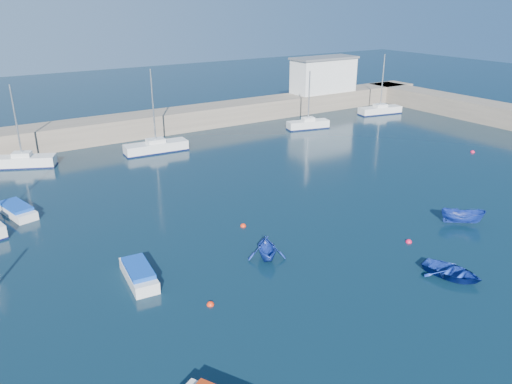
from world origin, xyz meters
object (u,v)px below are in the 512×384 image
sailboat_6 (156,147)px  dinghy_left (267,248)px  sailboat_8 (380,110)px  motorboat_1 (139,274)px  motorboat_2 (17,210)px  dinghy_center (452,272)px  dinghy_right (463,217)px  sailboat_7 (308,124)px  harbor_office (324,76)px  sailboat_5 (23,161)px

sailboat_6 → dinghy_left: bearing=177.1°
sailboat_6 → sailboat_8: bearing=-85.2°
motorboat_1 → motorboat_2: size_ratio=0.91×
dinghy_center → dinghy_right: bearing=15.9°
dinghy_center → sailboat_7: bearing=48.9°
harbor_office → dinghy_center: 50.94m
sailboat_7 → sailboat_8: bearing=-71.9°
sailboat_5 → dinghy_right: (25.96, -33.19, -0.01)m
sailboat_5 → sailboat_8: size_ratio=0.97×
sailboat_5 → dinghy_left: (10.29, -29.56, 0.15)m
harbor_office → motorboat_2: (-47.09, -18.60, -4.67)m
sailboat_8 → motorboat_1: size_ratio=2.04×
sailboat_8 → motorboat_1: bearing=129.0°
harbor_office → motorboat_2: bearing=-158.4°
motorboat_2 → dinghy_center: (21.21, -25.02, -0.05)m
sailboat_5 → dinghy_right: 42.14m
sailboat_5 → dinghy_center: bearing=-128.7°
sailboat_5 → motorboat_2: 13.04m
sailboat_5 → motorboat_1: 27.74m
harbor_office → dinghy_center: harbor_office is taller
sailboat_8 → dinghy_left: (-39.06, -27.76, 0.19)m
harbor_office → motorboat_1: (-42.40, -33.48, -4.62)m
sailboat_6 → sailboat_8: (35.83, 0.62, -0.03)m
motorboat_1 → dinghy_left: bearing=-7.5°
harbor_office → sailboat_7: 14.07m
dinghy_left → dinghy_right: size_ratio=0.92×
harbor_office → dinghy_left: 49.41m
sailboat_7 → sailboat_8: sailboat_8 is taller
motorboat_2 → dinghy_center: 32.80m
sailboat_5 → dinghy_left: size_ratio=2.85×
dinghy_left → dinghy_right: dinghy_left is taller
sailboat_6 → dinghy_right: 33.20m
dinghy_center → dinghy_right: dinghy_right is taller
sailboat_7 → harbor_office: bearing=-34.9°
sailboat_6 → sailboat_7: sailboat_6 is taller
motorboat_2 → dinghy_left: (12.87, -16.78, 0.35)m
sailboat_6 → motorboat_2: bearing=126.6°
motorboat_2 → dinghy_center: size_ratio=1.29×
sailboat_7 → dinghy_right: sailboat_7 is taller
sailboat_8 → dinghy_center: bearing=149.8°
sailboat_5 → sailboat_7: 34.77m
sailboat_8 → motorboat_2: 53.08m
sailboat_7 → dinghy_center: bearing=168.2°
sailboat_5 → dinghy_left: 31.30m
sailboat_7 → dinghy_left: bearing=150.3°
sailboat_8 → dinghy_center: sailboat_8 is taller
sailboat_7 → sailboat_8: (14.72, 1.33, -0.02)m
dinghy_center → motorboat_1: bearing=132.1°
motorboat_2 → dinghy_right: size_ratio=1.46×
sailboat_7 → motorboat_2: sailboat_7 is taller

